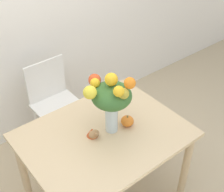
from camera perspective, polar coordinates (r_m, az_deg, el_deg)
wall_back at (r=2.86m, az=-16.92°, el=15.65°), size 8.00×0.06×2.70m
dining_table at (r=2.34m, az=-1.41°, el=-8.77°), size 1.15×0.90×0.75m
flower_vase at (r=2.10m, az=-0.17°, el=-0.29°), size 0.34×0.33×0.49m
pumpkin at (r=2.31m, az=2.82°, el=-4.59°), size 0.10×0.10×0.09m
turkey_figurine at (r=2.23m, az=-3.50°, el=-6.76°), size 0.08×0.11×0.07m
dining_chair_near_window at (r=3.02m, az=-10.27°, el=-1.44°), size 0.43×0.43×0.88m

